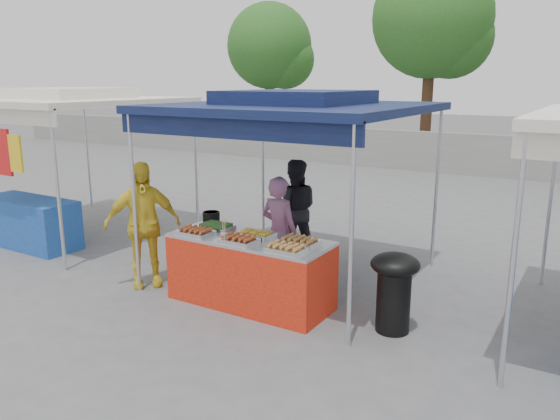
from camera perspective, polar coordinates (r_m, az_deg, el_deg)
The scene contains 22 objects.
ground_plane at distance 6.96m, azimuth -2.61°, elevation -9.43°, with size 80.00×80.00×0.00m, color #5E5E61.
back_wall at distance 16.83m, azimuth 18.84°, elevation 5.54°, with size 40.00×0.25×1.20m, color gray.
main_canopy at distance 7.24m, azimuth 1.55°, elevation 10.80°, with size 3.20×3.20×2.57m.
neighbor_stall_left at distance 10.07m, azimuth -22.65°, elevation 6.12°, with size 3.20×3.20×2.57m.
tree_0 at distance 21.98m, azimuth -0.72°, elevation 16.40°, with size 3.36×3.27×5.63m.
tree_1 at distance 18.97m, azimuth 16.06°, elevation 18.26°, with size 3.80×3.80×6.53m.
vendor_table at distance 6.73m, azimuth -3.12°, elevation -6.37°, with size 2.00×0.80×0.85m.
food_tray_fl at distance 6.78m, azimuth -8.83°, elevation -2.28°, with size 0.42×0.30×0.07m.
food_tray_fm at distance 6.39m, azimuth -4.33°, elevation -3.12°, with size 0.42×0.30×0.07m.
food_tray_fr at distance 6.05m, azimuth 0.65°, elevation -4.04°, with size 0.42×0.30×0.07m.
food_tray_bl at distance 7.00m, azimuth -6.70°, elevation -1.71°, with size 0.42×0.30×0.07m.
food_tray_bm at distance 6.62m, azimuth -2.53°, elevation -2.51°, with size 0.42×0.30×0.07m.
food_tray_br at distance 6.32m, azimuth 2.10°, elevation -3.30°, with size 0.42×0.30×0.07m.
cooking_pot at distance 7.36m, azimuth -7.20°, elevation -0.70°, with size 0.23×0.23×0.13m, color black.
skewer_cup at distance 6.43m, azimuth -5.87°, elevation -2.88°, with size 0.08×0.08×0.11m, color silver.
wok_burner at distance 6.10m, azimuth 11.85°, elevation -7.72°, with size 0.53×0.53×0.90m.
crate_left at distance 7.40m, azimuth -2.90°, elevation -6.79°, with size 0.48×0.34×0.29m, color #1435AA.
crate_right at distance 7.28m, azimuth 1.98°, elevation -7.13°, with size 0.49×0.34×0.29m, color #1435AA.
crate_stacked at distance 7.18m, azimuth 1.99°, elevation -4.99°, with size 0.47×0.33×0.28m, color #1435AA.
vendor_woman at distance 7.19m, azimuth -0.08°, elevation -2.32°, with size 0.55×0.36×1.50m, color #905B83.
helper_man at distance 8.34m, azimuth 1.49°, elevation 0.06°, with size 0.75×0.59×1.55m, color black.
customer_person at distance 7.42m, azimuth -14.18°, elevation -1.49°, with size 0.99×0.41×1.69m, color yellow.
Camera 1 is at (3.60, -5.31, 2.70)m, focal length 35.00 mm.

